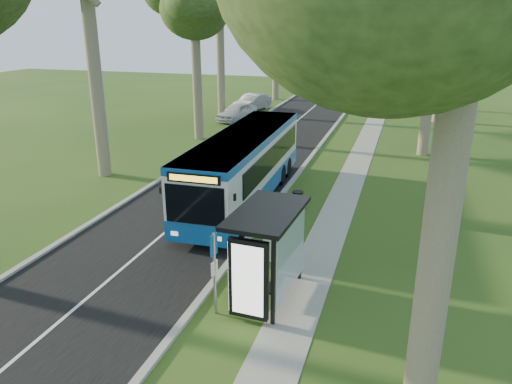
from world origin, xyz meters
TOP-DOWN VIEW (x-y plane):
  - ground at (0.00, 0.00)m, footprint 120.00×120.00m
  - road at (-3.50, 10.00)m, footprint 7.00×100.00m
  - kerb_east at (0.00, 10.00)m, footprint 0.25×100.00m
  - kerb_west at (-7.00, 10.00)m, footprint 0.25×100.00m
  - centre_line at (-3.50, 10.00)m, footprint 0.12×100.00m
  - footpath at (3.00, 10.00)m, footprint 1.50×100.00m
  - bus at (-1.61, 6.40)m, footprint 2.88×12.47m
  - bus_stop_sign at (0.72, -3.36)m, footprint 0.11×0.37m
  - bus_shelter at (2.05, -2.40)m, footprint 2.04×3.52m
  - litter_bin at (1.19, 5.81)m, footprint 0.52×0.52m
  - car_white at (-8.56, 25.30)m, footprint 2.87×4.81m
  - car_silver at (-8.82, 30.47)m, footprint 2.84×5.03m

SIDE VIEW (x-z plane):
  - ground at x=0.00m, z-range 0.00..0.00m
  - road at x=-3.50m, z-range 0.00..0.02m
  - footpath at x=3.00m, z-range 0.00..0.02m
  - centre_line at x=-3.50m, z-range 0.02..0.02m
  - kerb_east at x=0.00m, z-range 0.00..0.12m
  - kerb_west at x=-7.00m, z-range 0.00..0.12m
  - litter_bin at x=1.19m, z-range 0.01..0.91m
  - car_white at x=-8.56m, z-range 0.00..1.53m
  - car_silver at x=-8.82m, z-range 0.00..1.57m
  - bus_stop_sign at x=0.72m, z-range 0.32..2.96m
  - bus at x=-1.61m, z-range 0.06..3.35m
  - bus_shelter at x=2.05m, z-range 0.61..3.55m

